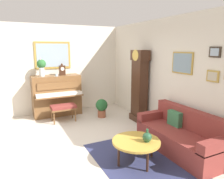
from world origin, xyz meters
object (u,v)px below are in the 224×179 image
Objects in this scene: piano at (57,95)px; teacup at (56,75)px; potted_plant at (102,107)px; couch at (181,136)px; mantel_clock at (62,70)px; green_jug at (147,137)px; flower_vase at (41,66)px; coffee_table at (136,142)px; piano_bench at (63,108)px; grandfather_clock at (139,88)px.

teacup is at bearing -3.30° from piano.
potted_plant is (0.85, 1.16, -0.31)m from piano.
mantel_clock is at bearing -155.73° from couch.
mantel_clock reaches higher than green_jug.
potted_plant is at bearing 61.49° from flower_vase.
green_jug is (3.60, 1.26, -1.05)m from flower_vase.
coffee_table is 2.32× the size of mantel_clock.
teacup is at bearing -167.76° from coffee_table.
piano_bench is 1.42m from flower_vase.
couch is (3.50, 1.78, -0.32)m from piano.
couch reaches higher than piano_bench.
piano is 1.47m from potted_plant.
piano is 2.06× the size of piano_bench.
couch is at bearing 88.44° from coffee_table.
green_jug is (2.00, -1.14, -0.46)m from grandfather_clock.
mantel_clock is at bearing -171.65° from coffee_table.
piano is at bearing -128.62° from grandfather_clock.
couch reaches higher than potted_plant.
piano is 3.94m from couch.
couch is 3.91m from teacup.
potted_plant reaches higher than piano_bench.
flower_vase is at bearing -123.60° from grandfather_clock.
teacup is at bearing 68.72° from flower_vase.
coffee_table is at bearing -9.63° from potted_plant.
grandfather_clock is 3.62× the size of potted_plant.
piano reaches higher than piano_bench.
mantel_clock is 3.77m from green_jug.
flower_vase is 3.95m from green_jug.
mantel_clock is at bearing -131.56° from grandfather_clock.
piano_bench is at bearing -96.76° from potted_plant.
flower_vase is (0.00, -0.40, 0.93)m from piano.
grandfather_clock reaches higher than teacup.
piano_bench is (0.71, 0.03, -0.22)m from piano.
grandfather_clock reaches higher than coffee_table.
potted_plant is at bearing 53.73° from piano.
grandfather_clock is 2.31× the size of coffee_table.
couch is 16.38× the size of teacup.
piano is 2.48× the size of flower_vase.
piano is at bearing -168.43° from coffee_table.
grandfather_clock is 8.46× the size of green_jug.
piano is 2.58m from grandfather_clock.
flower_vase reaches higher than couch.
piano is at bearing -177.87° from piano_bench.
coffee_table is 7.59× the size of teacup.
flower_vase is 2.42× the size of green_jug.
piano_bench is 1.14m from potted_plant.
teacup reaches higher than coffee_table.
teacup is at bearing -151.88° from couch.
piano_bench is 2.84m from coffee_table.
coffee_table is at bearing -130.76° from green_jug.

